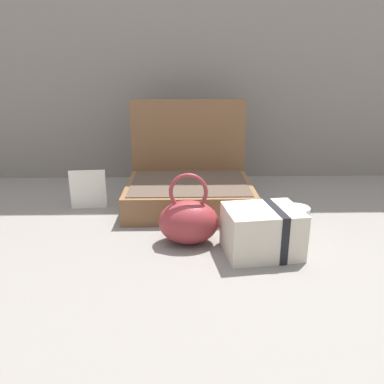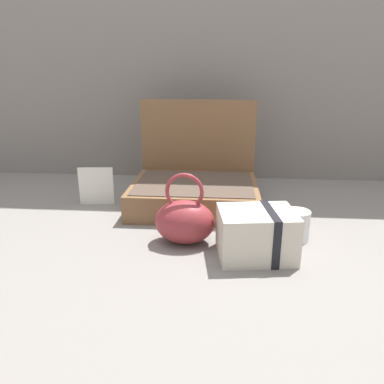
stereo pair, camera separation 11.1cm
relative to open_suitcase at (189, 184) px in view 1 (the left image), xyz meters
The scene contains 7 objects.
ground_plane 0.21m from the open_suitcase, 86.52° to the right, with size 6.00×6.00×0.00m, color slate.
back_wall 0.74m from the open_suitcase, 88.27° to the left, with size 3.20×0.06×1.40m, color gray.
open_suitcase is the anchor object (origin of this frame).
teal_pouch_handbag 0.32m from the open_suitcase, 91.18° to the right, with size 0.17×0.13×0.20m.
cream_toiletry_bag 0.42m from the open_suitcase, 63.50° to the right, with size 0.21×0.17×0.13m.
coffee_mug 0.41m from the open_suitcase, 41.66° to the right, with size 0.11×0.08×0.09m.
info_card_left 0.35m from the open_suitcase, behind, with size 0.12×0.01×0.14m, color silver.
Camera 1 is at (-0.03, -1.09, 0.47)m, focal length 35.38 mm.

